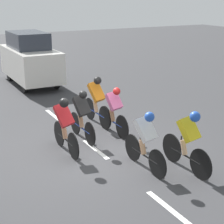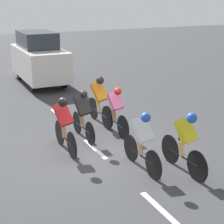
% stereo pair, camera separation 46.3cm
% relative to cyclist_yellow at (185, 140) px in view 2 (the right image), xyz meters
% --- Properties ---
extents(ground_plane, '(60.00, 60.00, 0.00)m').
position_rel_cyclist_yellow_xyz_m(ground_plane, '(1.28, -2.12, -0.80)').
color(ground_plane, '#38383A').
extents(lane_stripe_near, '(0.12, 1.40, 0.01)m').
position_rel_cyclist_yellow_xyz_m(lane_stripe_near, '(1.28, 1.07, -0.79)').
color(lane_stripe_near, white).
rests_on(lane_stripe_near, ground).
extents(lane_stripe_mid, '(0.12, 1.40, 0.01)m').
position_rel_cyclist_yellow_xyz_m(lane_stripe_mid, '(1.28, -2.13, -0.79)').
color(lane_stripe_mid, white).
rests_on(lane_stripe_mid, ground).
extents(lane_stripe_far, '(0.12, 1.40, 0.01)m').
position_rel_cyclist_yellow_xyz_m(lane_stripe_far, '(1.28, -5.33, -0.79)').
color(lane_stripe_far, white).
rests_on(lane_stripe_far, ground).
extents(cyclist_yellow, '(0.40, 1.73, 1.52)m').
position_rel_cyclist_yellow_xyz_m(cyclist_yellow, '(0.00, 0.00, 0.00)').
color(cyclist_yellow, black).
rests_on(cyclist_yellow, ground).
extents(cyclist_pink, '(0.40, 1.69, 1.45)m').
position_rel_cyclist_yellow_xyz_m(cyclist_pink, '(0.33, -2.86, -0.05)').
color(cyclist_pink, black).
rests_on(cyclist_pink, ground).
extents(cyclist_orange, '(0.43, 1.76, 1.58)m').
position_rel_cyclist_yellow_xyz_m(cyclist_orange, '(0.41, -3.82, 0.03)').
color(cyclist_orange, black).
rests_on(cyclist_orange, ground).
extents(cyclist_white, '(0.42, 1.71, 1.49)m').
position_rel_cyclist_yellow_xyz_m(cyclist_white, '(0.80, -0.50, -0.01)').
color(cyclist_white, black).
rests_on(cyclist_white, ground).
extents(cyclist_red, '(0.44, 1.66, 1.53)m').
position_rel_cyclist_yellow_xyz_m(cyclist_red, '(2.06, -2.25, 0.01)').
color(cyclist_red, black).
rests_on(cyclist_red, ground).
extents(cyclist_black, '(0.41, 1.65, 1.49)m').
position_rel_cyclist_yellow_xyz_m(cyclist_black, '(1.32, -2.86, -0.02)').
color(cyclist_black, black).
rests_on(cyclist_black, ground).
extents(support_car, '(1.70, 4.09, 2.29)m').
position_rel_cyclist_yellow_xyz_m(support_car, '(0.60, -10.06, 0.34)').
color(support_car, black).
rests_on(support_car, ground).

